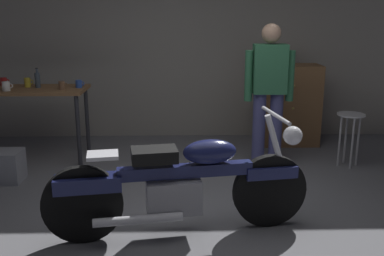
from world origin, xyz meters
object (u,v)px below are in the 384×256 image
(bottle, at_px, (38,80))
(mug_yellow_tall, at_px, (28,82))
(storage_bin, at_px, (1,166))
(shop_stool, at_px, (350,125))
(mug_blue_enamel, at_px, (79,84))
(mug_brown_stoneware, at_px, (62,85))
(wooden_dresser, at_px, (289,105))
(mug_red_diner, at_px, (4,82))
(person_standing, at_px, (269,89))
(motorcycle, at_px, (182,183))
(mug_white_ceramic, at_px, (6,86))

(bottle, bearing_deg, mug_yellow_tall, 160.48)
(storage_bin, bearing_deg, shop_stool, 5.81)
(mug_blue_enamel, relative_size, mug_brown_stoneware, 1.01)
(wooden_dresser, xyz_separation_m, mug_brown_stoneware, (-2.90, -0.71, 0.40))
(wooden_dresser, distance_m, mug_red_diner, 3.74)
(person_standing, relative_size, mug_brown_stoneware, 15.76)
(storage_bin, height_order, mug_red_diner, mug_red_diner)
(motorcycle, height_order, mug_yellow_tall, mug_yellow_tall)
(mug_brown_stoneware, bearing_deg, mug_white_ceramic, -172.29)
(shop_stool, xyz_separation_m, mug_blue_enamel, (-3.22, 0.36, 0.45))
(motorcycle, xyz_separation_m, mug_red_diner, (-2.21, 2.20, 0.50))
(person_standing, xyz_separation_m, mug_brown_stoneware, (-2.43, 0.20, 0.02))
(shop_stool, distance_m, mug_brown_stoneware, 3.44)
(person_standing, bearing_deg, mug_brown_stoneware, -3.78)
(mug_blue_enamel, bearing_deg, shop_stool, -6.41)
(motorcycle, distance_m, mug_yellow_tall, 2.83)
(mug_brown_stoneware, bearing_deg, mug_blue_enamel, 32.71)
(motorcycle, height_order, mug_white_ceramic, mug_white_ceramic)
(storage_bin, xyz_separation_m, mug_yellow_tall, (0.08, 0.83, 0.79))
(wooden_dresser, xyz_separation_m, bottle, (-3.22, -0.57, 0.45))
(mug_brown_stoneware, distance_m, mug_white_ceramic, 0.63)
(mug_brown_stoneware, bearing_deg, shop_stool, -4.20)
(shop_stool, relative_size, mug_brown_stoneware, 6.04)
(wooden_dresser, height_order, mug_red_diner, wooden_dresser)
(mug_yellow_tall, relative_size, mug_white_ceramic, 0.92)
(storage_bin, height_order, bottle, bottle)
(shop_stool, distance_m, wooden_dresser, 1.08)
(mug_blue_enamel, distance_m, mug_brown_stoneware, 0.21)
(motorcycle, xyz_separation_m, mug_brown_stoneware, (-1.41, 1.88, 0.50))
(person_standing, bearing_deg, storage_bin, 9.54)
(storage_bin, xyz_separation_m, mug_brown_stoneware, (0.55, 0.65, 0.78))
(mug_yellow_tall, relative_size, mug_blue_enamel, 1.06)
(mug_brown_stoneware, height_order, mug_white_ceramic, mug_white_ceramic)
(shop_stool, xyz_separation_m, bottle, (-3.72, 0.38, 0.50))
(mug_yellow_tall, xyz_separation_m, mug_brown_stoneware, (0.46, -0.18, -0.01))
(shop_stool, distance_m, storage_bin, 3.98)
(motorcycle, distance_m, person_standing, 2.02)
(shop_stool, distance_m, bottle, 3.77)
(mug_yellow_tall, distance_m, mug_red_diner, 0.37)
(mug_brown_stoneware, bearing_deg, person_standing, -4.69)
(mug_brown_stoneware, height_order, mug_red_diner, mug_brown_stoneware)
(motorcycle, xyz_separation_m, storage_bin, (-1.95, 1.23, -0.28))
(mug_red_diner, height_order, bottle, bottle)
(wooden_dresser, distance_m, mug_yellow_tall, 3.42)
(storage_bin, bearing_deg, wooden_dresser, 21.50)
(shop_stool, relative_size, wooden_dresser, 0.58)
(mug_white_ceramic, bearing_deg, storage_bin, -82.25)
(storage_bin, bearing_deg, person_standing, 8.64)
(storage_bin, xyz_separation_m, mug_white_ceramic, (-0.08, 0.57, 0.78))
(wooden_dresser, relative_size, mug_white_ceramic, 8.86)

